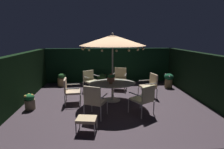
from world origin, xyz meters
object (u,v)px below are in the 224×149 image
object	(u,v)px
patio_chair_north	(150,84)
patio_chair_southwest	(144,98)
patio_dining_table	(113,86)
patio_chair_south	(94,99)
patio_umbrella	(113,40)
potted_plant_back_left	(154,79)
centerpiece_planter	(111,78)
potted_plant_left_far	(102,79)
ottoman_footrest	(87,120)
patio_chair_northeast	(120,77)
patio_chair_east	(90,79)
patio_chair_southeast	(70,89)
potted_plant_left_near	(169,80)
potted_plant_back_right	(62,79)
potted_plant_back_center	(30,101)

from	to	relation	value
patio_chair_north	patio_chair_southwest	xyz separation A→B (m)	(-0.71, -1.73, 0.04)
patio_dining_table	patio_chair_south	distance (m)	1.65
patio_umbrella	potted_plant_back_left	distance (m)	4.02
patio_dining_table	potted_plant_back_left	distance (m)	3.44
centerpiece_planter	potted_plant_left_far	bearing A→B (deg)	96.66
patio_dining_table	ottoman_footrest	size ratio (longest dim) A/B	3.16
patio_chair_northeast	patio_chair_east	world-z (taller)	patio_chair_northeast
patio_chair_southeast	potted_plant_left_near	distance (m)	4.92
patio_chair_south	potted_plant_left_far	bearing A→B (deg)	85.68
patio_chair_east	potted_plant_back_right	size ratio (longest dim) A/B	1.44
potted_plant_left_near	potted_plant_left_far	size ratio (longest dim) A/B	1.25
potted_plant_back_center	potted_plant_back_right	distance (m)	3.07
patio_chair_southeast	potted_plant_back_right	distance (m)	2.65
patio_umbrella	potted_plant_back_left	size ratio (longest dim) A/B	5.09
patio_chair_north	patio_chair_southwest	world-z (taller)	patio_chair_southwest
patio_chair_east	patio_chair_southeast	world-z (taller)	patio_chair_southeast
patio_chair_north	ottoman_footrest	bearing A→B (deg)	-132.90
patio_dining_table	patio_chair_north	distance (m)	1.65
patio_chair_south	potted_plant_back_right	world-z (taller)	patio_chair_south
patio_chair_northeast	ottoman_footrest	size ratio (longest dim) A/B	1.76
patio_umbrella	ottoman_footrest	xyz separation A→B (m)	(-0.88, -2.33, -2.02)
patio_dining_table	patio_chair_southeast	distance (m)	1.65
patio_chair_northeast	potted_plant_back_right	xyz separation A→B (m)	(-2.92, 0.80, -0.26)
centerpiece_planter	patio_chair_northeast	bearing A→B (deg)	71.97
patio_chair_southwest	potted_plant_back_left	world-z (taller)	patio_chair_southwest
patio_umbrella	potted_plant_left_far	xyz separation A→B (m)	(-0.38, 2.51, -2.09)
patio_chair_northeast	potted_plant_back_left	size ratio (longest dim) A/B	1.94
patio_chair_southeast	potted_plant_left_near	bearing A→B (deg)	21.18
patio_chair_east	potted_plant_back_center	distance (m)	2.86
patio_dining_table	potted_plant_back_center	xyz separation A→B (m)	(-2.96, -0.66, -0.32)
patio_chair_south	patio_dining_table	bearing A→B (deg)	65.32
patio_chair_southwest	potted_plant_back_center	size ratio (longest dim) A/B	1.79
patio_chair_north	patio_chair_northeast	xyz separation A→B (m)	(-1.13, 1.23, 0.04)
ottoman_footrest	potted_plant_left_near	bearing A→B (deg)	45.96
potted_plant_back_center	patio_chair_east	bearing A→B (deg)	44.69
patio_dining_table	patio_umbrella	distance (m)	1.76
potted_plant_left_far	potted_plant_back_center	distance (m)	4.08
patio_dining_table	potted_plant_left_far	xyz separation A→B (m)	(-0.38, 2.51, -0.34)
patio_chair_southwest	patio_umbrella	bearing A→B (deg)	123.00
patio_chair_east	ottoman_footrest	xyz separation A→B (m)	(0.05, -3.67, -0.22)
patio_chair_north	potted_plant_back_center	world-z (taller)	patio_chair_north
centerpiece_planter	potted_plant_back_center	world-z (taller)	centerpiece_planter
potted_plant_left_near	patio_umbrella	bearing A→B (deg)	-151.08
centerpiece_planter	potted_plant_left_far	world-z (taller)	centerpiece_planter
patio_chair_north	patio_chair_southwest	bearing A→B (deg)	-112.34
potted_plant_left_near	patio_chair_east	bearing A→B (deg)	-175.83
patio_chair_northeast	patio_chair_east	distance (m)	1.43
patio_chair_southeast	ottoman_footrest	xyz separation A→B (m)	(0.76, -2.18, -0.20)
centerpiece_planter	patio_chair_south	world-z (taller)	centerpiece_planter
potted_plant_back_left	potted_plant_back_right	xyz separation A→B (m)	(-4.88, -0.02, 0.06)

